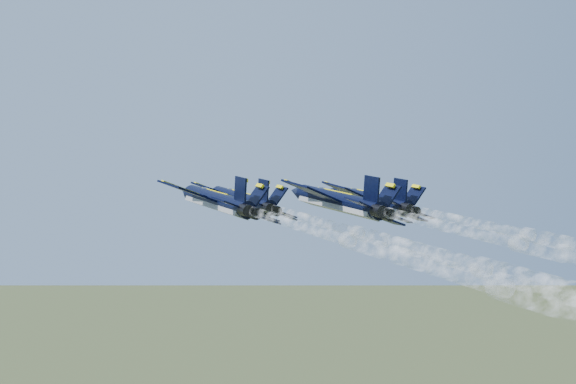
{
  "coord_description": "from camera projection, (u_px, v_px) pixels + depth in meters",
  "views": [
    {
      "loc": [
        -17.98,
        -99.67,
        103.69
      ],
      "look_at": [
        -1.55,
        1.95,
        103.93
      ],
      "focal_mm": 55.0,
      "sensor_mm": 36.0,
      "label": 1
    }
  ],
  "objects": [
    {
      "name": "jet_slot",
      "position": [
        337.0,
        202.0,
        91.82
      ],
      "size": [
        13.5,
        19.19,
        5.8
      ],
      "rotation": [
        0.0,
        0.34,
        0.36
      ],
      "color": "black"
    },
    {
      "name": "jet_left",
      "position": [
        216.0,
        201.0,
        96.28
      ],
      "size": [
        13.5,
        19.19,
        5.8
      ],
      "rotation": [
        0.0,
        0.34,
        0.36
      ],
      "color": "black"
    },
    {
      "name": "jet_lead",
      "position": [
        241.0,
        200.0,
        110.54
      ],
      "size": [
        13.5,
        19.19,
        5.8
      ],
      "rotation": [
        0.0,
        0.34,
        0.36
      ],
      "color": "black"
    },
    {
      "name": "jet_right",
      "position": [
        369.0,
        201.0,
        106.1
      ],
      "size": [
        13.5,
        19.19,
        5.8
      ],
      "rotation": [
        0.0,
        0.34,
        0.36
      ],
      "color": "black"
    }
  ]
}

